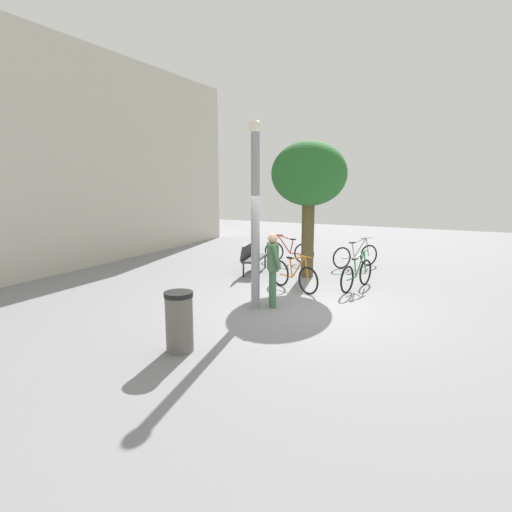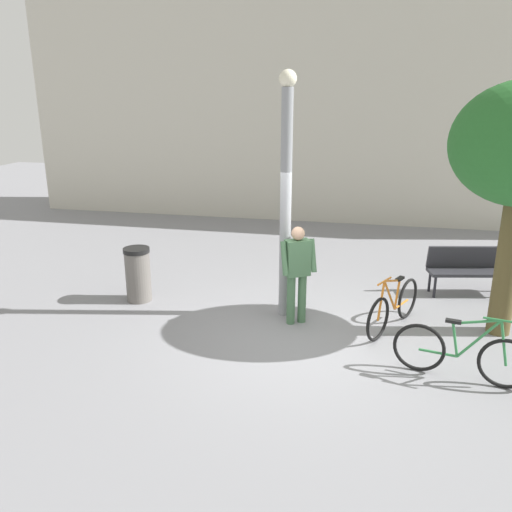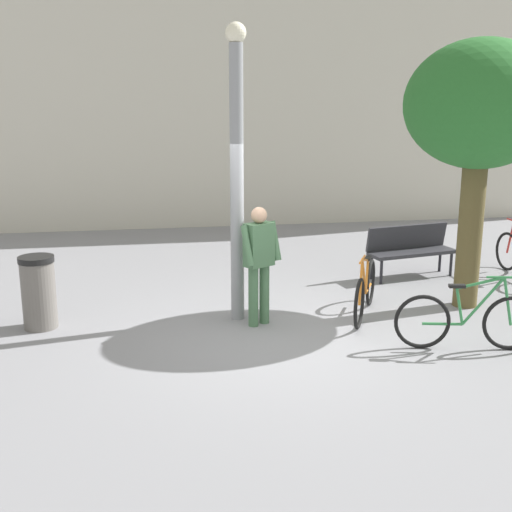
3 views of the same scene
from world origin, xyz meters
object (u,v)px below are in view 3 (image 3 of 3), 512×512
bicycle_orange (365,291)px  plaza_tree (480,109)px  park_bench (410,246)px  lamppost (237,167)px  person_by_lamppost (259,258)px  bicycle_green (467,320)px  trash_bin (39,292)px

bicycle_orange → plaza_tree: bearing=7.4°
park_bench → lamppost: bearing=-152.5°
park_bench → plaza_tree: size_ratio=0.42×
park_bench → plaza_tree: (0.19, -1.73, 2.41)m
person_by_lamppost → bicycle_orange: 1.69m
bicycle_green → park_bench: bearing=79.3°
plaza_tree → park_bench: bearing=96.4°
person_by_lamppost → park_bench: person_by_lamppost is taller
lamppost → bicycle_green: size_ratio=2.29×
bicycle_orange → lamppost: bearing=173.4°
lamppost → park_bench: 4.09m
person_by_lamppost → bicycle_orange: (1.58, 0.10, -0.58)m
bicycle_orange → trash_bin: size_ratio=1.60×
bicycle_orange → person_by_lamppost: bearing=-176.5°
lamppost → person_by_lamppost: lamppost is taller
park_bench → bicycle_orange: 2.46m
person_by_lamppost → plaza_tree: 3.83m
bicycle_green → lamppost: bearing=148.3°
lamppost → plaza_tree: 3.60m
lamppost → trash_bin: lamppost is taller
plaza_tree → lamppost: bearing=-179.9°
bicycle_green → plaza_tree: bearing=63.4°
trash_bin → bicycle_orange: bearing=-3.5°
lamppost → bicycle_green: bearing=-31.7°
lamppost → plaza_tree: bearing=0.1°
plaza_tree → bicycle_green: (-0.84, -1.67, -2.57)m
plaza_tree → trash_bin: size_ratio=3.87×
lamppost → person_by_lamppost: bearing=-50.1°
bicycle_orange → trash_bin: bearing=176.5°
park_bench → bicycle_green: bicycle_green is taller
trash_bin → lamppost: bearing=-1.4°
park_bench → plaza_tree: bearing=-83.6°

